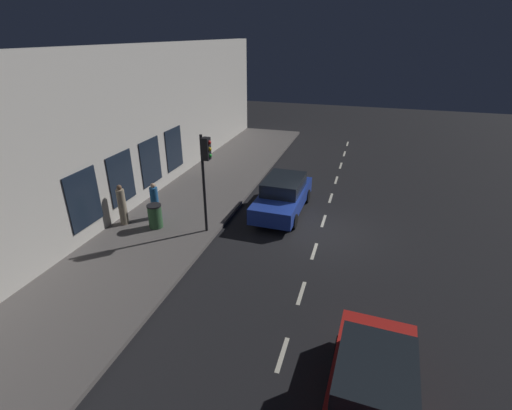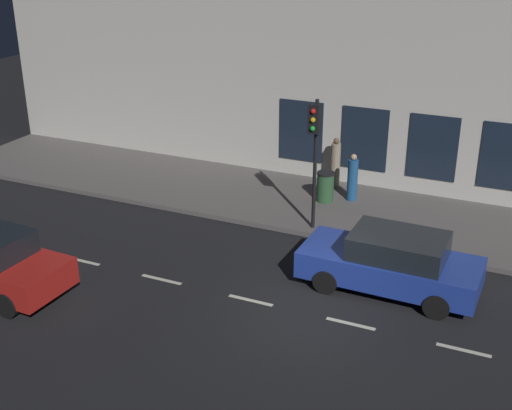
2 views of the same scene
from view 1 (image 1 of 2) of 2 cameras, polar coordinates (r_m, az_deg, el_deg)
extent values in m
plane|color=black|center=(15.71, 9.83, -4.03)|extent=(60.00, 60.00, 0.00)
cube|color=#5B5654|center=(17.39, -10.93, -0.86)|extent=(4.50, 32.00, 0.15)
cube|color=beige|center=(17.57, -19.39, 10.48)|extent=(0.60, 32.00, 7.07)
cube|color=#192333|center=(20.64, -12.43, 8.42)|extent=(0.04, 1.63, 2.19)
cube|color=#192333|center=(18.75, -15.82, 6.39)|extent=(0.04, 1.63, 2.19)
cube|color=#192333|center=(16.97, -19.90, 3.89)|extent=(0.04, 1.63, 2.19)
cube|color=#192333|center=(15.33, -24.87, 0.80)|extent=(0.04, 1.63, 2.19)
cube|color=beige|center=(28.76, 13.84, 9.09)|extent=(0.12, 1.20, 0.01)
cube|color=beige|center=(26.26, 13.39, 7.65)|extent=(0.12, 1.20, 0.01)
cube|color=beige|center=(23.79, 12.85, 5.91)|extent=(0.12, 1.20, 0.01)
cube|color=beige|center=(21.34, 12.19, 3.76)|extent=(0.12, 1.20, 0.01)
cube|color=beige|center=(18.93, 11.37, 1.06)|extent=(0.12, 1.20, 0.01)
cube|color=beige|center=(16.59, 10.32, -2.41)|extent=(0.12, 1.20, 0.01)
cube|color=beige|center=(14.33, 8.92, -6.99)|extent=(0.12, 1.20, 0.01)
cube|color=beige|center=(12.21, 6.96, -13.22)|extent=(0.12, 1.20, 0.01)
cube|color=beige|center=(10.31, 4.05, -21.86)|extent=(0.12, 1.20, 0.01)
cylinder|color=black|center=(14.55, -7.99, 3.02)|extent=(0.11, 0.11, 3.98)
cube|color=black|center=(14.00, -7.65, 8.52)|extent=(0.26, 0.32, 0.84)
sphere|color=red|center=(13.87, -7.17, 9.48)|extent=(0.15, 0.15, 0.15)
sphere|color=gold|center=(13.94, -7.12, 8.48)|extent=(0.15, 0.15, 0.15)
sphere|color=green|center=(14.01, -7.06, 7.50)|extent=(0.15, 0.15, 0.15)
cube|color=#1E389E|center=(16.96, 4.08, 0.93)|extent=(1.94, 4.55, 0.70)
cube|color=black|center=(16.87, 4.30, 3.19)|extent=(1.67, 2.38, 0.60)
cylinder|color=black|center=(15.69, 5.81, -2.48)|extent=(0.23, 0.64, 0.64)
cylinder|color=black|center=(16.09, -0.19, -1.61)|extent=(0.23, 0.64, 0.64)
cylinder|color=black|center=(18.18, 7.80, 1.39)|extent=(0.23, 0.64, 0.64)
cylinder|color=black|center=(18.52, 2.56, 2.07)|extent=(0.23, 0.64, 0.64)
cube|color=red|center=(9.13, 17.34, -25.49)|extent=(1.96, 3.98, 0.70)
cube|color=black|center=(8.55, 17.86, -23.46)|extent=(1.66, 2.10, 0.60)
cylinder|color=black|center=(10.18, 12.66, -20.79)|extent=(0.25, 0.65, 0.64)
cylinder|color=black|center=(10.25, 22.56, -22.05)|extent=(0.25, 0.65, 0.64)
cylinder|color=gray|center=(16.41, -19.78, -0.28)|extent=(0.43, 0.43, 1.55)
sphere|color=brown|center=(16.08, -20.23, 2.55)|extent=(0.20, 0.20, 0.20)
cube|color=brown|center=(16.16, -20.42, 2.62)|extent=(0.05, 0.07, 0.06)
cylinder|color=#1E5189|center=(16.59, -15.23, 0.33)|extent=(0.47, 0.47, 1.40)
sphere|color=tan|center=(16.28, -15.54, 2.90)|extent=(0.20, 0.20, 0.20)
cube|color=tan|center=(16.32, -15.24, 2.98)|extent=(0.07, 0.06, 0.06)
cylinder|color=#2D5633|center=(15.86, -15.18, -1.74)|extent=(0.56, 0.56, 0.94)
cylinder|color=black|center=(15.65, -15.38, -0.10)|extent=(0.59, 0.59, 0.06)
camera|label=2|loc=(21.80, 54.25, 19.00)|focal=47.46mm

